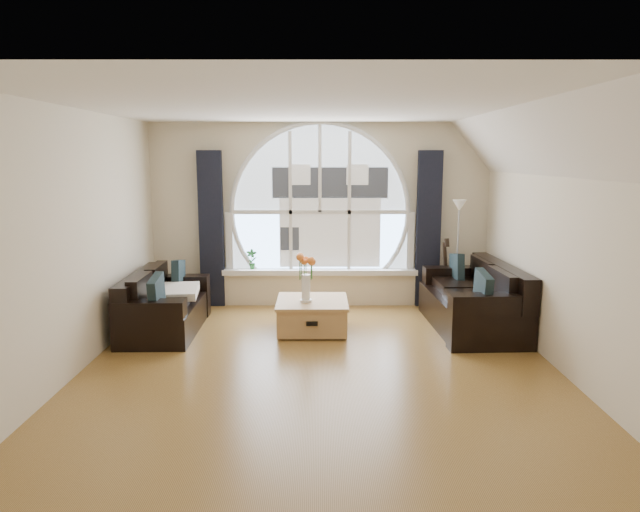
% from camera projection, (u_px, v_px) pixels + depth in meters
% --- Properties ---
extents(ground, '(5.00, 5.50, 0.01)m').
position_uv_depth(ground, '(320.00, 368.00, 6.13)').
color(ground, brown).
rests_on(ground, ground).
extents(ceiling, '(5.00, 5.50, 0.01)m').
position_uv_depth(ceiling, '(320.00, 106.00, 5.67)').
color(ceiling, silver).
rests_on(ceiling, ground).
extents(wall_back, '(5.00, 0.01, 2.70)m').
position_uv_depth(wall_back, '(320.00, 215.00, 8.61)').
color(wall_back, beige).
rests_on(wall_back, ground).
extents(wall_front, '(5.00, 0.01, 2.70)m').
position_uv_depth(wall_front, '(321.00, 315.00, 3.19)').
color(wall_front, beige).
rests_on(wall_front, ground).
extents(wall_left, '(0.01, 5.50, 2.70)m').
position_uv_depth(wall_left, '(75.00, 242.00, 5.90)').
color(wall_left, beige).
rests_on(wall_left, ground).
extents(wall_right, '(0.01, 5.50, 2.70)m').
position_uv_depth(wall_right, '(565.00, 242.00, 5.90)').
color(wall_right, beige).
rests_on(wall_right, ground).
extents(attic_slope, '(0.92, 5.50, 0.72)m').
position_uv_depth(attic_slope, '(542.00, 142.00, 5.73)').
color(attic_slope, silver).
rests_on(attic_slope, ground).
extents(arched_window, '(2.60, 0.06, 2.15)m').
position_uv_depth(arched_window, '(320.00, 197.00, 8.53)').
color(arched_window, silver).
rests_on(arched_window, wall_back).
extents(window_sill, '(2.90, 0.22, 0.08)m').
position_uv_depth(window_sill, '(320.00, 272.00, 8.65)').
color(window_sill, white).
rests_on(window_sill, wall_back).
extents(window_frame, '(2.76, 0.08, 2.15)m').
position_uv_depth(window_frame, '(320.00, 197.00, 8.50)').
color(window_frame, white).
rests_on(window_frame, wall_back).
extents(neighbor_house, '(1.70, 0.02, 1.50)m').
position_uv_depth(neighbor_house, '(330.00, 205.00, 8.54)').
color(neighbor_house, silver).
rests_on(neighbor_house, wall_back).
extents(curtain_left, '(0.35, 0.12, 2.30)m').
position_uv_depth(curtain_left, '(211.00, 229.00, 8.52)').
color(curtain_left, black).
rests_on(curtain_left, ground).
extents(curtain_right, '(0.35, 0.12, 2.30)m').
position_uv_depth(curtain_right, '(428.00, 229.00, 8.53)').
color(curtain_right, black).
rests_on(curtain_right, ground).
extents(sofa_left, '(0.87, 1.69, 0.74)m').
position_uv_depth(sofa_left, '(165.00, 300.00, 7.38)').
color(sofa_left, black).
rests_on(sofa_left, ground).
extents(sofa_right, '(1.04, 1.95, 0.85)m').
position_uv_depth(sofa_right, '(472.00, 299.00, 7.47)').
color(sofa_right, black).
rests_on(sofa_right, ground).
extents(coffee_chest, '(0.90, 0.90, 0.44)m').
position_uv_depth(coffee_chest, '(312.00, 314.00, 7.42)').
color(coffee_chest, '#A47846').
rests_on(coffee_chest, ground).
extents(throw_blanket, '(0.61, 0.61, 0.10)m').
position_uv_depth(throw_blanket, '(176.00, 291.00, 7.43)').
color(throw_blanket, silver).
rests_on(throw_blanket, sofa_left).
extents(vase_flowers, '(0.24, 0.24, 0.70)m').
position_uv_depth(vase_flowers, '(306.00, 271.00, 7.25)').
color(vase_flowers, white).
rests_on(vase_flowers, coffee_chest).
extents(floor_lamp, '(0.24, 0.24, 1.60)m').
position_uv_depth(floor_lamp, '(457.00, 255.00, 8.40)').
color(floor_lamp, '#B2B2B2').
rests_on(floor_lamp, ground).
extents(guitar, '(0.41, 0.32, 1.06)m').
position_uv_depth(guitar, '(444.00, 274.00, 8.42)').
color(guitar, '#945C23').
rests_on(guitar, ground).
extents(potted_plant, '(0.17, 0.12, 0.30)m').
position_uv_depth(potted_plant, '(252.00, 259.00, 8.62)').
color(potted_plant, '#1E6023').
rests_on(potted_plant, window_sill).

